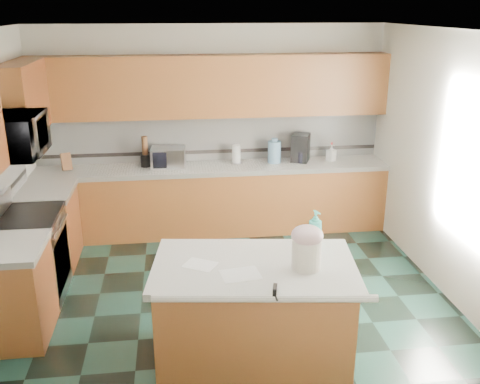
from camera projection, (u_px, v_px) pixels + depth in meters
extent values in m
plane|color=black|center=(230.00, 307.00, 5.45)|extent=(4.60, 4.60, 0.00)
plane|color=white|center=(228.00, 32.00, 4.56)|extent=(4.60, 4.60, 0.00)
cube|color=white|center=(211.00, 128.00, 7.18)|extent=(4.60, 0.04, 2.70)
cube|color=white|center=(275.00, 317.00, 2.83)|extent=(4.60, 0.04, 2.70)
cube|color=white|center=(462.00, 173.00, 5.28)|extent=(0.04, 4.60, 2.70)
cube|color=#572612|center=(214.00, 201.00, 7.18)|extent=(4.60, 0.60, 0.86)
cube|color=white|center=(213.00, 168.00, 7.03)|extent=(4.60, 0.64, 0.06)
cube|color=#572612|center=(211.00, 86.00, 6.81)|extent=(4.60, 0.33, 0.78)
cube|color=silver|center=(211.00, 137.00, 7.18)|extent=(4.60, 0.02, 0.63)
cube|color=black|center=(211.00, 151.00, 7.24)|extent=(4.60, 0.01, 0.05)
cube|color=#572612|center=(49.00, 229.00, 6.28)|extent=(0.60, 0.82, 0.86)
cube|color=white|center=(44.00, 192.00, 6.13)|extent=(0.64, 0.82, 0.06)
cube|color=#572612|center=(13.00, 295.00, 4.84)|extent=(0.60, 0.72, 0.86)
cube|color=white|center=(6.00, 249.00, 4.69)|extent=(0.64, 0.72, 0.06)
cube|color=#572612|center=(22.00, 99.00, 5.89)|extent=(0.33, 1.09, 0.78)
cube|color=#B7B7BC|center=(33.00, 258.00, 5.53)|extent=(0.60, 0.76, 0.88)
cube|color=black|center=(62.00, 260.00, 5.58)|extent=(0.02, 0.68, 0.55)
cube|color=black|center=(27.00, 217.00, 5.38)|extent=(0.62, 0.78, 0.04)
cylinder|color=#B7B7BC|center=(61.00, 226.00, 5.46)|extent=(0.02, 0.66, 0.02)
imported|color=#B7B7BC|center=(15.00, 136.00, 5.11)|extent=(0.50, 0.73, 0.41)
cube|color=#572612|center=(254.00, 316.00, 4.51)|extent=(1.65, 1.08, 0.86)
cube|color=white|center=(254.00, 267.00, 4.36)|extent=(1.77, 1.19, 0.06)
cylinder|color=white|center=(265.00, 298.00, 3.90)|extent=(1.65, 0.27, 0.06)
cylinder|color=beige|center=(306.00, 254.00, 4.25)|extent=(0.30, 0.30, 0.25)
ellipsoid|color=beige|center=(307.00, 235.00, 4.19)|extent=(0.25, 0.25, 0.16)
cylinder|color=tan|center=(307.00, 229.00, 4.18)|extent=(0.08, 0.03, 0.03)
sphere|color=tan|center=(302.00, 229.00, 4.17)|extent=(0.04, 0.04, 0.04)
sphere|color=tan|center=(313.00, 229.00, 4.18)|extent=(0.04, 0.04, 0.04)
imported|color=#3DB9AD|center=(315.00, 229.00, 4.60)|extent=(0.16, 0.16, 0.34)
cube|color=white|center=(240.00, 274.00, 4.18)|extent=(0.33, 0.27, 0.00)
cube|color=white|center=(200.00, 265.00, 4.34)|extent=(0.31, 0.29, 0.00)
cube|color=black|center=(275.00, 291.00, 3.91)|extent=(0.05, 0.10, 0.09)
cylinder|color=black|center=(276.00, 298.00, 3.86)|extent=(0.02, 0.07, 0.02)
cube|color=#472814|center=(66.00, 162.00, 6.81)|extent=(0.17, 0.19, 0.24)
cylinder|color=black|center=(146.00, 160.00, 6.96)|extent=(0.13, 0.13, 0.16)
cylinder|color=#472814|center=(145.00, 145.00, 6.90)|extent=(0.08, 0.08, 0.24)
cube|color=#B7B7BC|center=(168.00, 157.00, 6.95)|extent=(0.45, 0.33, 0.25)
cube|color=black|center=(168.00, 160.00, 6.82)|extent=(0.39, 0.01, 0.21)
cylinder|color=white|center=(236.00, 154.00, 7.11)|extent=(0.11, 0.11, 0.25)
cylinder|color=#B7B7BC|center=(236.00, 162.00, 7.15)|extent=(0.16, 0.16, 0.01)
cylinder|color=#6694BA|center=(274.00, 152.00, 7.13)|extent=(0.18, 0.18, 0.29)
cylinder|color=#6694BA|center=(275.00, 140.00, 7.07)|extent=(0.08, 0.08, 0.04)
cube|color=black|center=(301.00, 148.00, 7.17)|extent=(0.30, 0.31, 0.37)
cylinder|color=black|center=(301.00, 157.00, 7.16)|extent=(0.15, 0.15, 0.15)
imported|color=white|center=(331.00, 153.00, 7.22)|extent=(0.14, 0.14, 0.22)
cylinder|color=red|center=(332.00, 143.00, 7.18)|extent=(0.02, 0.02, 0.03)
cube|color=white|center=(472.00, 164.00, 5.04)|extent=(0.02, 1.40, 1.10)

